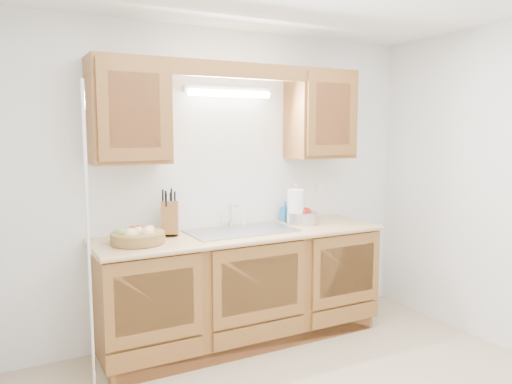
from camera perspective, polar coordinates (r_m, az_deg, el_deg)
room at (r=2.87m, az=9.02°, el=-1.83°), size 3.52×3.50×2.50m
base_cabinets at (r=4.06m, az=-1.63°, el=-10.89°), size 2.20×0.60×0.86m
countertop at (r=3.93m, az=-1.55°, el=-4.83°), size 2.30×0.63×0.04m
upper_cabinet_left at (r=3.70m, az=-14.39°, el=8.94°), size 0.55×0.33×0.75m
upper_cabinet_right at (r=4.40m, az=7.35°, el=8.76°), size 0.55×0.33×0.75m
valance at (r=3.88m, az=-1.65°, el=13.73°), size 2.20×0.05×0.12m
fluorescent_fixture at (r=4.07m, az=-3.09°, el=11.38°), size 0.76×0.08×0.08m
sink at (r=3.96m, az=-1.68°, el=-5.51°), size 0.84×0.46×0.36m
wire_shelf_pole at (r=3.31m, az=-18.57°, el=-5.33°), size 0.03×0.03×2.00m
outlet_plate at (r=4.63m, az=7.32°, el=0.30°), size 0.08×0.01×0.12m
fruit_basket at (r=3.61m, az=-13.38°, el=-4.91°), size 0.45×0.45×0.12m
knife_block at (r=3.84m, az=-9.81°, el=-2.94°), size 0.19×0.24×0.36m
orange_canister at (r=3.87m, az=-9.94°, el=-3.20°), size 0.09×0.09×0.21m
soap_bottle at (r=4.38m, az=3.38°, el=-2.20°), size 0.09×0.09×0.17m
sponge at (r=3.96m, az=-10.25°, el=-4.42°), size 0.12×0.09×0.02m
paper_towel at (r=4.23m, az=4.54°, el=-1.72°), size 0.17×0.17×0.35m
apple_bowl at (r=4.27m, az=5.34°, el=-2.83°), size 0.32×0.32×0.14m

